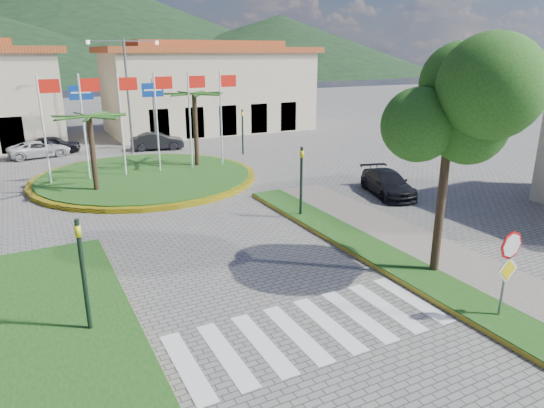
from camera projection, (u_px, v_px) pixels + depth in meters
name	position (u px, v px, depth m)	size (l,w,h in m)	color
sidewalk_right	(524.00, 308.00, 13.88)	(4.00, 28.00, 0.15)	gray
verge_right	(496.00, 318.00, 13.35)	(1.60, 28.00, 0.18)	#1A4714
median_left	(37.00, 354.00, 11.74)	(5.00, 14.00, 0.18)	#1A4714
crosswalk	(309.00, 330.00, 12.95)	(8.00, 3.00, 0.01)	silver
roundabout_island	(146.00, 177.00, 28.11)	(12.70, 12.70, 6.00)	yellow
stop_sign	(508.00, 261.00, 12.85)	(0.80, 0.11, 2.65)	slate
deciduous_tree	(450.00, 118.00, 14.67)	(3.60, 3.60, 6.80)	black
traffic_light_left	(83.00, 266.00, 12.18)	(0.15, 0.18, 3.20)	black
traffic_light_right	(301.00, 176.00, 21.11)	(0.15, 0.18, 3.20)	black
traffic_light_far	(243.00, 127.00, 34.49)	(0.18, 0.15, 3.20)	black
direction_sign_west	(82.00, 105.00, 33.80)	(1.60, 0.14, 5.20)	slate
direction_sign_east	(153.00, 102.00, 36.01)	(1.60, 0.14, 5.20)	slate
street_lamp_centre	(128.00, 90.00, 34.02)	(4.80, 0.16, 8.00)	slate
building_right	(209.00, 88.00, 44.93)	(19.08, 9.54, 8.05)	beige
hill_far_mid	(81.00, 24.00, 146.94)	(180.00, 180.00, 30.00)	black
hill_far_east	(280.00, 45.00, 151.90)	(120.00, 120.00, 18.00)	black
white_van	(39.00, 149.00, 33.96)	(1.88, 4.08, 1.13)	silver
car_dark_a	(53.00, 145.00, 35.30)	(1.50, 3.72, 1.27)	black
car_dark_b	(157.00, 141.00, 36.56)	(1.37, 3.92, 1.29)	black
car_side_right	(388.00, 183.00, 25.00)	(1.73, 4.26, 1.24)	black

